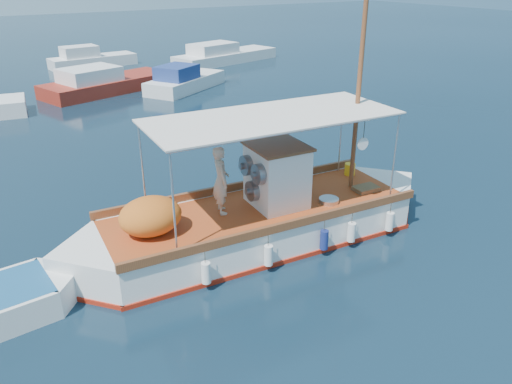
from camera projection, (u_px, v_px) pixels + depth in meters
ground at (274, 229)px, 14.45m from camera, size 160.00×160.00×0.00m
fishing_caique at (257, 222)px, 13.60m from camera, size 10.96×3.60×6.70m
bg_boat_n at (105, 84)px, 30.11m from camera, size 8.40×5.03×1.80m
bg_boat_ne at (184, 82)px, 30.64m from camera, size 6.05×4.88×1.80m
bg_boat_e at (223, 56)px, 39.53m from camera, size 9.37×4.76×1.80m
bg_boat_far_n at (91, 60)px, 37.82m from camera, size 6.48×2.61×1.80m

